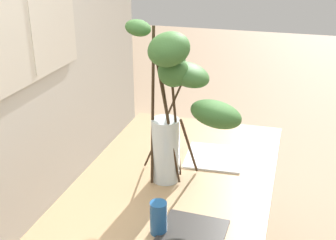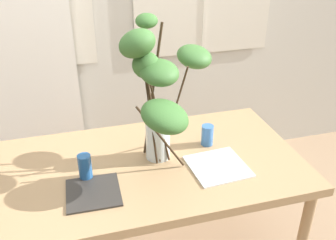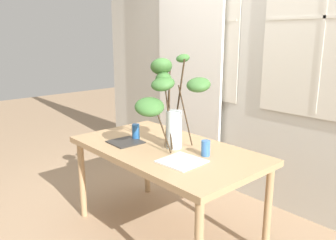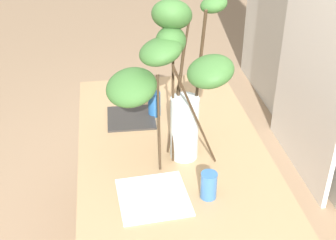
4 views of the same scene
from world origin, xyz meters
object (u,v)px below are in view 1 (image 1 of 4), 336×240
Objects in this scene: dining_table at (172,199)px; plate_square_right at (214,157)px; vase_with_branches at (180,98)px; drinking_glass_blue_left at (159,218)px; drinking_glass_blue_right at (173,140)px; plate_square_left at (192,234)px.

dining_table is 0.34m from plate_square_right.
vase_with_branches reaches higher than dining_table.
drinking_glass_blue_left is at bearing -176.41° from vase_with_branches.
drinking_glass_blue_right is (0.29, 0.11, -0.33)m from vase_with_branches.
drinking_glass_blue_left is at bearing 99.42° from plate_square_left.
vase_with_branches is 2.66× the size of plate_square_right.
dining_table is 13.39× the size of drinking_glass_blue_right.
plate_square_right is at bearing -22.58° from dining_table.
dining_table is at bearing -165.16° from drinking_glass_blue_right.
plate_square_left is at bearing -158.46° from drinking_glass_blue_right.
drinking_glass_blue_right is at bearing 11.25° from drinking_glass_blue_left.
drinking_glass_blue_left reaches higher than plate_square_left.
vase_with_branches is (0.04, -0.02, 0.46)m from dining_table.
vase_with_branches reaches higher than plate_square_left.
vase_with_branches is 3.03× the size of plate_square_left.
drinking_glass_blue_right is at bearing 83.55° from plate_square_right.
plate_square_right is (0.31, -0.13, 0.07)m from dining_table.
plate_square_right is at bearing -22.24° from vase_with_branches.
drinking_glass_blue_left is (-0.33, -0.04, 0.13)m from dining_table.
vase_with_branches reaches higher than drinking_glass_blue_right.
plate_square_right is (0.61, 0.04, -0.00)m from plate_square_left.
plate_square_right is (-0.02, -0.21, -0.05)m from drinking_glass_blue_right.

